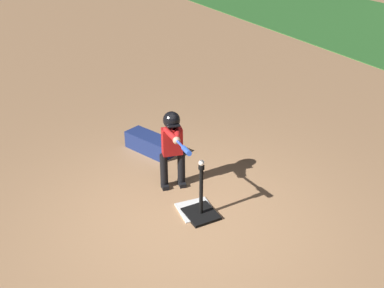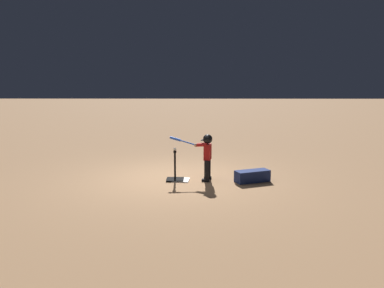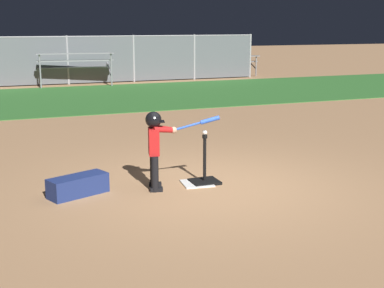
% 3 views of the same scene
% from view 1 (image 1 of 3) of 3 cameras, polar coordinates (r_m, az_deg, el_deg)
% --- Properties ---
extents(ground_plane, '(90.00, 90.00, 0.00)m').
position_cam_1_polar(ground_plane, '(5.72, -0.67, -10.04)').
color(ground_plane, '#AD7F56').
extents(home_plate, '(0.49, 0.49, 0.02)m').
position_cam_1_polar(home_plate, '(5.93, 0.48, -8.34)').
color(home_plate, white).
rests_on(home_plate, ground_plane).
extents(batting_tee, '(0.42, 0.38, 0.74)m').
position_cam_1_polar(batting_tee, '(5.79, 1.15, -8.17)').
color(batting_tee, black).
rests_on(batting_tee, ground_plane).
extents(batter_child, '(1.06, 0.44, 1.14)m').
position_cam_1_polar(batter_child, '(6.03, -2.47, 0.30)').
color(batter_child, black).
rests_on(batter_child, ground_plane).
extents(baseball, '(0.07, 0.07, 0.07)m').
position_cam_1_polar(baseball, '(5.42, 1.21, -2.42)').
color(baseball, white).
rests_on(baseball, batting_tee).
extents(equipment_bag, '(0.90, 0.61, 0.28)m').
position_cam_1_polar(equipment_bag, '(7.25, -5.38, 0.06)').
color(equipment_bag, navy).
rests_on(equipment_bag, ground_plane).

